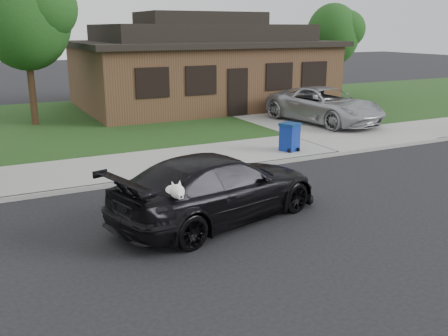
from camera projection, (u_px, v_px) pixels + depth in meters
name	position (u px, v px, depth m)	size (l,w,h in m)	color
ground	(309.00, 206.00, 11.64)	(120.00, 120.00, 0.00)	black
sidewalk	(216.00, 156.00, 15.92)	(60.00, 3.00, 0.12)	gray
curb	(238.00, 167.00, 14.63)	(60.00, 0.12, 0.12)	gray
lawn	(140.00, 117.00, 22.80)	(60.00, 13.00, 0.13)	#193814
driveway	(286.00, 117.00, 22.82)	(4.50, 13.00, 0.14)	gray
sedan	(218.00, 188.00, 10.66)	(5.29, 3.24, 1.43)	black
minivan	(324.00, 105.00, 20.99)	(2.45, 5.32, 1.48)	#A8AAB0
recycling_bin	(290.00, 137.00, 16.30)	(0.71, 0.71, 0.91)	navy
house	(201.00, 66.00, 25.69)	(12.60, 8.60, 4.65)	#422B1C
tree_0	(29.00, 16.00, 19.62)	(3.78, 3.60, 6.34)	#332114
tree_1	(336.00, 33.00, 28.27)	(3.15, 3.00, 5.25)	#332114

